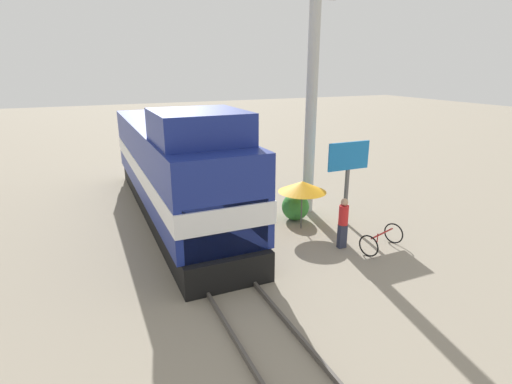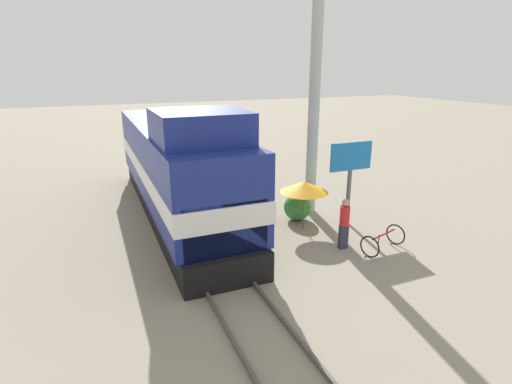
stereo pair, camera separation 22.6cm
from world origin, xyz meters
The scene contains 10 objects.
ground_plane centered at (0.00, 0.00, 0.00)m, with size 120.00×120.00×0.00m, color gray.
rail_near centered at (-0.72, 0.00, 0.07)m, with size 0.08×36.60×0.15m, color #4C4742.
rail_far centered at (0.72, 0.00, 0.07)m, with size 0.08×36.60×0.15m, color #4C4742.
locomotive centered at (0.00, 4.43, 2.09)m, with size 3.02×13.86×4.90m.
utility_pole centered at (5.49, 2.90, 5.01)m, with size 1.80×0.47×9.94m.
vendor_umbrella centered at (4.19, 1.19, 1.75)m, with size 1.88×1.88×1.96m.
billboard_sign centered at (6.19, 1.07, 2.54)m, with size 1.88×0.12×3.37m.
shrub_cluster centered at (4.45, 2.14, 0.57)m, with size 1.15×1.15×1.15m, color #388C38.
person_bystander centered at (4.63, -0.92, 1.01)m, with size 0.34×0.34×1.85m.
bicycle centered at (5.81, -1.62, 0.39)m, with size 1.81×1.23×0.76m.
Camera 2 is at (-3.26, -11.70, 6.23)m, focal length 28.00 mm.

